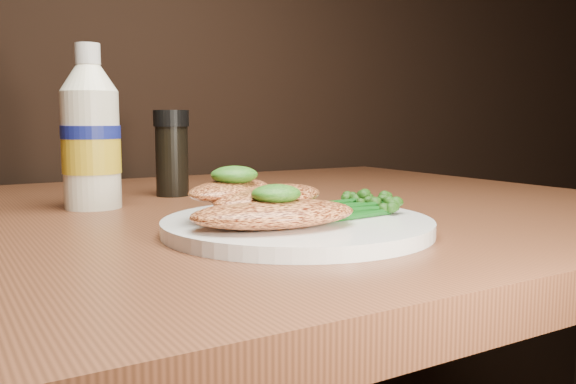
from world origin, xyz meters
TOP-DOWN VIEW (x-y plane):
  - plate at (0.06, 0.87)m, footprint 0.25×0.25m
  - chicken_front at (0.02, 0.84)m, footprint 0.16×0.10m
  - chicken_mid at (0.04, 0.89)m, footprint 0.16×0.12m
  - chicken_back at (0.01, 0.91)m, footprint 0.13×0.12m
  - pesto_front at (0.03, 0.84)m, footprint 0.05×0.04m
  - pesto_back at (0.02, 0.90)m, footprint 0.05×0.04m
  - broccolini_bundle at (0.11, 0.88)m, footprint 0.14×0.12m
  - mayo_bottle at (-0.06, 1.13)m, footprint 0.08×0.08m
  - pepper_grinder at (0.06, 1.19)m, footprint 0.05×0.05m

SIDE VIEW (x-z plane):
  - plate at x=0.06m, z-range 0.75..0.76m
  - broccolini_bundle at x=0.11m, z-range 0.76..0.78m
  - chicken_front at x=0.02m, z-range 0.76..0.79m
  - chicken_mid at x=0.04m, z-range 0.77..0.79m
  - chicken_back at x=0.01m, z-range 0.78..0.80m
  - pesto_front at x=0.03m, z-range 0.78..0.80m
  - pesto_back at x=0.02m, z-range 0.80..0.81m
  - pepper_grinder at x=0.06m, z-range 0.75..0.87m
  - mayo_bottle at x=-0.06m, z-range 0.75..0.94m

